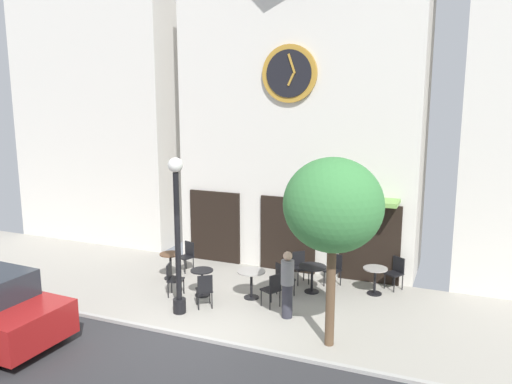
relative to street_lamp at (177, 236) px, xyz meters
name	(u,v)px	position (x,y,z in m)	size (l,w,h in m)	color
ground_plane	(177,348)	(0.86, -1.58, -2.00)	(24.93, 11.22, 0.13)	#9E998E
clock_building	(302,71)	(1.46, 5.18, 4.08)	(7.45, 3.59, 11.70)	silver
neighbor_building_left	(108,23)	(-6.26, 5.79, 5.93)	(6.26, 3.53, 15.83)	silver
street_lamp	(177,236)	(0.00, 0.00, 0.00)	(0.36, 0.36, 3.90)	black
street_tree	(333,206)	(3.87, -0.20, 1.11)	(2.10, 1.89, 4.11)	brown
cafe_table_center_right	(171,262)	(-1.48, 1.99, -1.47)	(0.63, 0.63, 0.77)	black
cafe_table_center	(202,279)	(-0.01, 1.19, -1.50)	(0.61, 0.61, 0.73)	black
cafe_table_near_door	(251,278)	(1.29, 1.55, -1.43)	(0.74, 0.74, 0.76)	black
cafe_table_near_curb	(312,273)	(2.66, 2.57, -1.43)	(0.77, 0.77, 0.74)	black
cafe_table_center_left	(375,276)	(4.28, 3.09, -1.48)	(0.65, 0.65, 0.74)	black
cafe_chair_near_tree	(283,277)	(2.01, 2.03, -1.45)	(0.56, 0.56, 0.90)	black
cafe_chair_right_end	(187,254)	(-1.38, 2.79, -1.45)	(0.51, 0.51, 0.90)	black
cafe_chair_by_entrance	(273,288)	(2.03, 1.19, -1.45)	(0.54, 0.54, 0.90)	black
cafe_chair_near_lamp	(300,265)	(2.12, 3.15, -1.45)	(0.57, 0.57, 0.90)	black
cafe_chair_corner	(396,270)	(4.75, 3.72, -1.45)	(0.55, 0.55, 0.90)	black
cafe_chair_outer	(173,277)	(-0.73, 0.89, -1.45)	(0.50, 0.50, 0.90)	black
cafe_chair_mid_row	(334,267)	(3.09, 3.32, -1.45)	(0.49, 0.49, 0.90)	black
cafe_chair_facing_street	(205,288)	(0.45, 0.49, -1.45)	(0.56, 0.56, 0.90)	black
pedestrian_grey	(287,284)	(2.57, 0.76, -1.12)	(0.44, 0.44, 1.67)	#2D2D38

